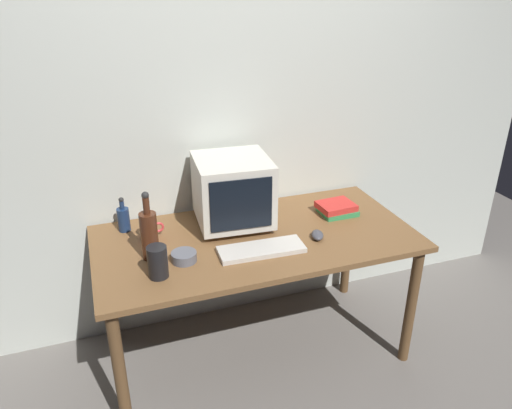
{
  "coord_description": "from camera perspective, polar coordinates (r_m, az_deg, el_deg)",
  "views": [
    {
      "loc": [
        -0.74,
        -2.1,
        1.98
      ],
      "look_at": [
        0.0,
        0.0,
        0.93
      ],
      "focal_mm": 34.56,
      "sensor_mm": 36.0,
      "label": 1
    }
  ],
  "objects": [
    {
      "name": "ground_plane",
      "position": [
        2.97,
        -0.0,
        -16.35
      ],
      "size": [
        6.0,
        6.0,
        0.0
      ],
      "primitive_type": "plane",
      "color": "slate"
    },
    {
      "name": "crt_monitor",
      "position": [
        2.58,
        -2.71,
        1.57
      ],
      "size": [
        0.41,
        0.41,
        0.37
      ],
      "color": "beige",
      "rests_on": "desk"
    },
    {
      "name": "bottle_tall",
      "position": [
        2.35,
        -12.26,
        -3.32
      ],
      "size": [
        0.08,
        0.08,
        0.34
      ],
      "color": "#472314",
      "rests_on": "desk"
    },
    {
      "name": "book_stack",
      "position": [
        2.8,
        9.32,
        -0.45
      ],
      "size": [
        0.21,
        0.17,
        0.06
      ],
      "color": "#33894C",
      "rests_on": "desk"
    },
    {
      "name": "keyboard",
      "position": [
        2.4,
        0.62,
        -5.22
      ],
      "size": [
        0.43,
        0.17,
        0.02
      ],
      "primitive_type": "cube",
      "rotation": [
        0.0,
        0.0,
        -0.04
      ],
      "color": "beige",
      "rests_on": "desk"
    },
    {
      "name": "cd_spindle",
      "position": [
        2.35,
        -8.33,
        -6.0
      ],
      "size": [
        0.12,
        0.12,
        0.04
      ],
      "primitive_type": "cylinder",
      "color": "#595B66",
      "rests_on": "desk"
    },
    {
      "name": "desk",
      "position": [
        2.58,
        -0.0,
        -5.3
      ],
      "size": [
        1.64,
        0.81,
        0.75
      ],
      "color": "brown",
      "rests_on": "ground"
    },
    {
      "name": "mug",
      "position": [
        2.57,
        -12.27,
        -2.83
      ],
      "size": [
        0.12,
        0.08,
        0.09
      ],
      "color": "#CC383D",
      "rests_on": "desk"
    },
    {
      "name": "bottle_short",
      "position": [
        2.65,
        -15.08,
        -1.56
      ],
      "size": [
        0.06,
        0.06,
        0.19
      ],
      "color": "navy",
      "rests_on": "desk"
    },
    {
      "name": "metal_canister",
      "position": [
        2.22,
        -11.32,
        -6.54
      ],
      "size": [
        0.09,
        0.09,
        0.15
      ],
      "primitive_type": "cylinder",
      "color": "black",
      "rests_on": "desk"
    },
    {
      "name": "back_wall",
      "position": [
        2.76,
        -3.25,
        10.02
      ],
      "size": [
        4.0,
        0.08,
        2.5
      ],
      "primitive_type": "cube",
      "color": "beige",
      "rests_on": "ground"
    },
    {
      "name": "computer_mouse",
      "position": [
        2.53,
        7.12,
        -3.53
      ],
      "size": [
        0.09,
        0.11,
        0.04
      ],
      "primitive_type": "ellipsoid",
      "rotation": [
        0.0,
        0.0,
        -0.35
      ],
      "color": "#3F3F47",
      "rests_on": "desk"
    }
  ]
}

